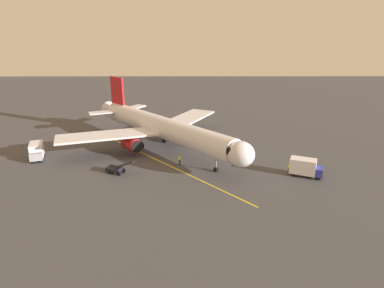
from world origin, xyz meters
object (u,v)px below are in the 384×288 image
Objects in this scene: ground_crew_wing_walker at (180,160)px; box_truck_starboard_side at (36,151)px; ground_crew_marshaller at (289,168)px; airplane at (161,128)px; box_truck_portside at (306,167)px; ground_crew_loader at (170,129)px; belt_loader_near_nose at (116,169)px.

box_truck_starboard_side is (23.79, -2.90, 0.50)m from ground_crew_wing_walker.
airplane is at bearing -29.72° from ground_crew_marshaller.
ground_crew_marshaller is 0.34× the size of box_truck_starboard_side.
ground_crew_marshaller is 1.00× the size of ground_crew_wing_walker.
airplane is at bearing -29.23° from box_truck_portside.
airplane is 10.94m from ground_crew_loader.
airplane is 7.17× the size of belt_loader_near_nose.
ground_crew_loader is at bearing -144.11° from box_truck_starboard_side.
belt_loader_near_nose is at bearing 157.27° from box_truck_starboard_side.
box_truck_portside is (-27.78, 1.26, 0.67)m from belt_loader_near_nose.
ground_crew_loader is 30.85m from box_truck_portside.
box_truck_starboard_side is (20.32, 4.94, -2.62)m from airplane.
box_truck_portside and box_truck_starboard_side have the same top height.
box_truck_portside is (-21.86, 12.23, -2.62)m from airplane.
box_truck_starboard_side is at bearing -9.00° from ground_crew_marshaller.
box_truck_portside is at bearing 177.40° from belt_loader_near_nose.
box_truck_portside is at bearing 166.54° from ground_crew_wing_walker.
box_truck_portside is (-2.07, 0.94, 0.50)m from ground_crew_marshaller.
ground_crew_marshaller and ground_crew_loader have the same top height.
ground_crew_wing_walker is at bearing -13.46° from box_truck_portside.
ground_crew_loader is at bearing -107.77° from belt_loader_near_nose.
ground_crew_wing_walker and ground_crew_loader have the same top height.
box_truck_starboard_side is (42.18, -7.30, 0.00)m from box_truck_portside.
airplane is 19.67× the size of ground_crew_marshaller.
ground_crew_loader is 0.36× the size of belt_loader_near_nose.
ground_crew_marshaller is 25.71m from belt_loader_near_nose.
ground_crew_loader is (-0.94, -10.45, -3.12)m from airplane.
ground_crew_wing_walker is 0.34× the size of box_truck_portside.
box_truck_portside is at bearing 155.59° from ground_crew_marshaller.
box_truck_portside is at bearing 150.77° from airplane.
ground_crew_wing_walker is 0.34× the size of box_truck_starboard_side.
airplane is 6.73× the size of box_truck_portside.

